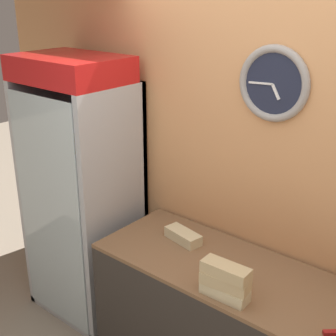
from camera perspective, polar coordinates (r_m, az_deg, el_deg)
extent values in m
cube|color=tan|center=(2.91, 13.90, -2.12)|extent=(5.20, 0.06, 2.70)
torus|color=gray|center=(2.74, 12.72, 9.97)|extent=(0.44, 0.05, 0.44)
cylinder|color=#1E2338|center=(2.74, 12.72, 9.97)|extent=(0.36, 0.01, 0.36)
cube|color=white|center=(2.73, 13.00, 9.03)|extent=(0.06, 0.01, 0.09)
cube|color=white|center=(2.77, 11.21, 10.11)|extent=(0.15, 0.01, 0.02)
cube|color=brown|center=(2.82, 9.43, -12.98)|extent=(1.91, 0.68, 0.02)
cube|color=#B2B7BC|center=(3.84, -7.04, -2.66)|extent=(0.79, 0.04, 1.86)
cube|color=#B2B7BC|center=(3.94, -13.82, -2.51)|extent=(0.05, 0.62, 1.86)
cube|color=#B2B7BC|center=(3.41, -6.27, -5.79)|extent=(0.05, 0.62, 1.86)
cube|color=#B2B7BC|center=(4.13, -9.48, -15.48)|extent=(0.79, 0.62, 0.05)
cube|color=white|center=(3.82, -7.35, -2.79)|extent=(0.69, 0.02, 1.76)
cube|color=silver|center=(3.50, -14.26, -5.68)|extent=(0.69, 0.01, 1.76)
cube|color=red|center=(3.35, -11.89, 11.79)|extent=(0.79, 0.56, 0.18)
cube|color=silver|center=(3.89, -10.07, -10.74)|extent=(0.67, 0.50, 0.01)
cube|color=silver|center=(3.72, -10.40, -6.34)|extent=(0.67, 0.50, 0.01)
cube|color=silver|center=(3.58, -10.75, -1.57)|extent=(0.67, 0.50, 0.01)
cube|color=silver|center=(3.47, -11.13, 3.56)|extent=(0.67, 0.50, 0.01)
cylinder|color=gold|center=(3.11, -10.84, 2.99)|extent=(0.06, 0.06, 0.14)
cylinder|color=gold|center=(3.09, -10.96, 4.72)|extent=(0.03, 0.03, 0.06)
cylinder|color=#B2BCCC|center=(3.64, -16.05, -0.18)|extent=(0.06, 0.06, 0.16)
cylinder|color=#B2BCCC|center=(3.60, -16.23, 1.54)|extent=(0.03, 0.03, 0.07)
cylinder|color=orange|center=(3.96, -15.21, -9.50)|extent=(0.07, 0.07, 0.12)
cylinder|color=orange|center=(3.91, -15.33, -8.41)|extent=(0.03, 0.03, 0.05)
cylinder|color=#B2231E|center=(3.81, -13.34, -10.65)|extent=(0.07, 0.07, 0.11)
cylinder|color=#B2231E|center=(3.77, -13.45, -9.60)|extent=(0.03, 0.03, 0.05)
cylinder|color=navy|center=(3.23, -12.80, 3.85)|extent=(0.06, 0.06, 0.17)
cylinder|color=navy|center=(3.20, -12.98, 5.96)|extent=(0.02, 0.02, 0.07)
cylinder|color=#2D6B38|center=(3.35, -12.14, -1.95)|extent=(0.07, 0.07, 0.14)
cylinder|color=#2D6B38|center=(3.31, -12.27, -0.40)|extent=(0.03, 0.03, 0.06)
cylinder|color=#B2BCCC|center=(3.71, -14.81, -5.43)|extent=(0.06, 0.06, 0.15)
cylinder|color=#B2BCCC|center=(3.66, -14.97, -3.92)|extent=(0.02, 0.02, 0.06)
cylinder|color=navy|center=(3.57, -15.00, -0.57)|extent=(0.08, 0.08, 0.16)
cylinder|color=navy|center=(3.53, -15.17, 1.13)|extent=(0.03, 0.03, 0.07)
cylinder|color=orange|center=(3.49, -15.93, 4.72)|extent=(0.08, 0.08, 0.16)
cylinder|color=orange|center=(3.46, -16.12, 6.53)|extent=(0.03, 0.03, 0.07)
cylinder|color=#B2BCCC|center=(3.42, -10.65, -7.63)|extent=(0.07, 0.07, 0.13)
cylinder|color=#B2BCCC|center=(3.38, -10.76, -6.24)|extent=(0.03, 0.03, 0.06)
cube|color=beige|center=(2.61, 6.92, -14.75)|extent=(0.27, 0.11, 0.07)
cube|color=tan|center=(2.57, 6.99, -13.54)|extent=(0.27, 0.13, 0.07)
cube|color=tan|center=(2.53, 7.06, -12.29)|extent=(0.27, 0.11, 0.07)
cube|color=beige|center=(3.10, 1.85, -8.29)|extent=(0.28, 0.15, 0.07)
cube|color=maroon|center=(2.51, 19.78, -18.38)|extent=(0.11, 0.10, 0.02)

